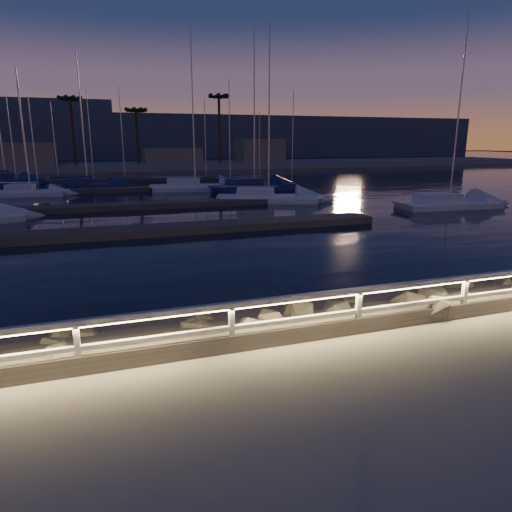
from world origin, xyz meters
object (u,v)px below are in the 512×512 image
object	(u,v)px
sailboat_e	(29,192)
sailboat_k	(86,185)
sailboat_l	(193,186)
guard_rail	(316,305)
sailboat_g	(252,186)
sailboat_d	(447,202)
sailboat_n	(4,180)
sailboat_h	(266,197)

from	to	relation	value
sailboat_e	sailboat_k	xyz separation A→B (m)	(4.70, 4.43, 0.01)
sailboat_l	sailboat_k	bearing A→B (deg)	166.75
sailboat_k	sailboat_l	distance (m)	11.10
guard_rail	sailboat_g	world-z (taller)	sailboat_g
sailboat_d	sailboat_l	size ratio (longest dim) A/B	0.93
sailboat_n	sailboat_l	bearing A→B (deg)	-13.99
sailboat_k	sailboat_l	size ratio (longest dim) A/B	0.88
sailboat_d	sailboat_h	distance (m)	13.73
sailboat_l	guard_rail	bearing A→B (deg)	-86.36
sailboat_d	sailboat_e	size ratio (longest dim) A/B	1.28
sailboat_d	sailboat_h	size ratio (longest dim) A/B	0.99
sailboat_d	guard_rail	bearing A→B (deg)	-132.27
sailboat_g	sailboat_k	bearing A→B (deg)	144.72
guard_rail	sailboat_e	size ratio (longest dim) A/B	4.06
sailboat_h	sailboat_l	bearing A→B (deg)	129.08
sailboat_h	sailboat_n	world-z (taller)	sailboat_h
sailboat_d	sailboat_l	distance (m)	23.72
sailboat_k	sailboat_e	bearing A→B (deg)	-139.07
sailboat_d	sailboat_k	bearing A→B (deg)	143.04
sailboat_h	sailboat_n	bearing A→B (deg)	151.85
sailboat_g	sailboat_k	xyz separation A→B (m)	(-15.71, 6.53, -0.04)
sailboat_d	sailboat_g	world-z (taller)	sailboat_g
guard_rail	sailboat_d	size ratio (longest dim) A/B	3.16
sailboat_e	sailboat_h	world-z (taller)	sailboat_h
sailboat_e	sailboat_k	world-z (taller)	sailboat_k
sailboat_g	sailboat_h	xyz separation A→B (m)	(-1.63, -8.48, -0.04)
sailboat_l	sailboat_n	bearing A→B (deg)	154.06
sailboat_e	sailboat_g	xyz separation A→B (m)	(20.42, -2.10, 0.05)
sailboat_h	guard_rail	bearing A→B (deg)	-88.77
sailboat_g	sailboat_n	xyz separation A→B (m)	(-24.76, 16.21, -0.00)
guard_rail	sailboat_d	bearing A→B (deg)	43.56
sailboat_d	sailboat_l	world-z (taller)	sailboat_l
sailboat_g	sailboat_k	size ratio (longest dim) A/B	1.15
sailboat_g	sailboat_e	bearing A→B (deg)	161.42
sailboat_d	sailboat_k	distance (m)	34.06
guard_rail	sailboat_k	distance (m)	41.69
guard_rail	sailboat_n	world-z (taller)	sailboat_n
guard_rail	sailboat_g	distance (m)	36.13
guard_rail	sailboat_l	size ratio (longest dim) A/B	2.93
sailboat_e	sailboat_g	world-z (taller)	sailboat_g
sailboat_h	sailboat_n	xyz separation A→B (m)	(-23.14, 24.69, 0.04)
sailboat_l	sailboat_g	bearing A→B (deg)	-10.20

